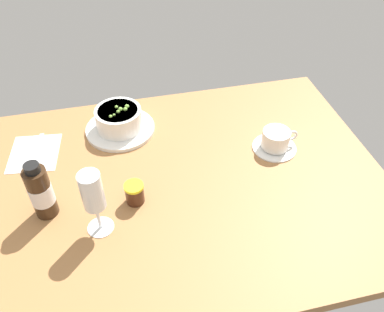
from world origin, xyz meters
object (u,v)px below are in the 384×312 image
at_px(coffee_cup, 276,141).
at_px(jam_jar, 135,193).
at_px(porridge_bowl, 119,121).
at_px(cutlery_setting, 34,154).
at_px(wine_glass, 93,194).
at_px(sauce_bottle_brown, 41,192).

relative_size(coffee_cup, jam_jar, 2.26).
bearing_deg(jam_jar, porridge_bowl, -88.31).
height_order(cutlery_setting, jam_jar, jam_jar).
bearing_deg(jam_jar, coffee_cup, -165.37).
height_order(coffee_cup, jam_jar, coffee_cup).
xyz_separation_m(porridge_bowl, wine_glass, (0.09, 0.37, 0.08)).
xyz_separation_m(coffee_cup, jam_jar, (0.43, 0.11, 0.00)).
distance_m(cutlery_setting, wine_glass, 0.38).
bearing_deg(porridge_bowl, wine_glass, 76.92).
xyz_separation_m(jam_jar, sauce_bottle_brown, (0.22, -0.01, 0.05)).
xyz_separation_m(wine_glass, sauce_bottle_brown, (0.13, -0.08, -0.05)).
height_order(porridge_bowl, cutlery_setting, porridge_bowl).
relative_size(coffee_cup, sauce_bottle_brown, 0.80).
height_order(coffee_cup, wine_glass, wine_glass).
xyz_separation_m(coffee_cup, sauce_bottle_brown, (0.65, 0.10, 0.05)).
height_order(cutlery_setting, sauce_bottle_brown, sauce_bottle_brown).
distance_m(porridge_bowl, wine_glass, 0.39).
height_order(porridge_bowl, sauce_bottle_brown, sauce_bottle_brown).
bearing_deg(sauce_bottle_brown, jam_jar, 176.47).
relative_size(porridge_bowl, cutlery_setting, 1.21).
height_order(porridge_bowl, jam_jar, porridge_bowl).
relative_size(jam_jar, sauce_bottle_brown, 0.36).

